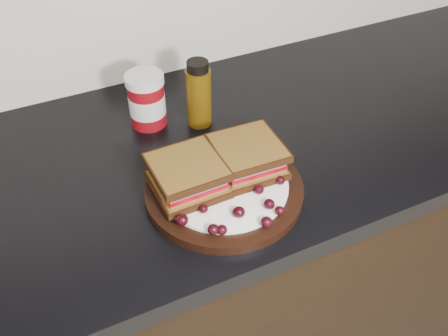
# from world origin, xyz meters

# --- Properties ---
(base_cabinets) EXTENTS (3.96, 0.58, 0.86)m
(base_cabinets) POSITION_xyz_m (0.00, 1.70, 0.43)
(base_cabinets) COLOR black
(base_cabinets) RESTS_ON ground_plane
(countertop) EXTENTS (3.98, 0.60, 0.04)m
(countertop) POSITION_xyz_m (0.00, 1.70, 0.88)
(countertop) COLOR black
(countertop) RESTS_ON base_cabinets
(plate) EXTENTS (0.28, 0.28, 0.02)m
(plate) POSITION_xyz_m (0.14, 1.57, 0.91)
(plate) COLOR black
(plate) RESTS_ON countertop
(sandwich_left) EXTENTS (0.12, 0.12, 0.05)m
(sandwich_left) POSITION_xyz_m (0.08, 1.59, 0.95)
(sandwich_left) COLOR brown
(sandwich_left) RESTS_ON plate
(sandwich_right) EXTENTS (0.12, 0.12, 0.05)m
(sandwich_right) POSITION_xyz_m (0.20, 1.59, 0.95)
(sandwich_right) COLOR brown
(sandwich_right) RESTS_ON plate
(grape_0) EXTENTS (0.02, 0.02, 0.02)m
(grape_0) POSITION_xyz_m (0.04, 1.51, 0.93)
(grape_0) COLOR black
(grape_0) RESTS_ON plate
(grape_1) EXTENTS (0.02, 0.02, 0.01)m
(grape_1) POSITION_xyz_m (0.08, 1.52, 0.93)
(grape_1) COLOR black
(grape_1) RESTS_ON plate
(grape_2) EXTENTS (0.02, 0.02, 0.02)m
(grape_2) POSITION_xyz_m (0.08, 1.47, 0.93)
(grape_2) COLOR black
(grape_2) RESTS_ON plate
(grape_3) EXTENTS (0.02, 0.02, 0.02)m
(grape_3) POSITION_xyz_m (0.09, 1.47, 0.93)
(grape_3) COLOR black
(grape_3) RESTS_ON plate
(grape_4) EXTENTS (0.02, 0.02, 0.02)m
(grape_4) POSITION_xyz_m (0.13, 1.49, 0.93)
(grape_4) COLOR black
(grape_4) RESTS_ON plate
(grape_5) EXTENTS (0.02, 0.02, 0.02)m
(grape_5) POSITION_xyz_m (0.13, 1.49, 0.93)
(grape_5) COLOR black
(grape_5) RESTS_ON plate
(grape_6) EXTENTS (0.02, 0.02, 0.02)m
(grape_6) POSITION_xyz_m (0.16, 1.45, 0.93)
(grape_6) COLOR black
(grape_6) RESTS_ON plate
(grape_7) EXTENTS (0.02, 0.02, 0.02)m
(grape_7) POSITION_xyz_m (0.19, 1.47, 0.93)
(grape_7) COLOR black
(grape_7) RESTS_ON plate
(grape_8) EXTENTS (0.02, 0.02, 0.02)m
(grape_8) POSITION_xyz_m (0.18, 1.49, 0.93)
(grape_8) COLOR black
(grape_8) RESTS_ON plate
(grape_9) EXTENTS (0.02, 0.02, 0.02)m
(grape_9) POSITION_xyz_m (0.19, 1.52, 0.93)
(grape_9) COLOR black
(grape_9) RESTS_ON plate
(grape_10) EXTENTS (0.02, 0.02, 0.02)m
(grape_10) POSITION_xyz_m (0.23, 1.53, 0.93)
(grape_10) COLOR black
(grape_10) RESTS_ON plate
(grape_11) EXTENTS (0.02, 0.02, 0.01)m
(grape_11) POSITION_xyz_m (0.22, 1.54, 0.93)
(grape_11) COLOR black
(grape_11) RESTS_ON plate
(grape_12) EXTENTS (0.02, 0.02, 0.01)m
(grape_12) POSITION_xyz_m (0.23, 1.55, 0.93)
(grape_12) COLOR black
(grape_12) RESTS_ON plate
(grape_13) EXTENTS (0.02, 0.02, 0.01)m
(grape_13) POSITION_xyz_m (0.24, 1.60, 0.93)
(grape_13) COLOR black
(grape_13) RESTS_ON plate
(grape_14) EXTENTS (0.02, 0.02, 0.02)m
(grape_14) POSITION_xyz_m (0.21, 1.60, 0.93)
(grape_14) COLOR black
(grape_14) RESTS_ON plate
(grape_15) EXTENTS (0.02, 0.02, 0.02)m
(grape_15) POSITION_xyz_m (0.19, 1.61, 0.93)
(grape_15) COLOR black
(grape_15) RESTS_ON plate
(grape_16) EXTENTS (0.02, 0.02, 0.02)m
(grape_16) POSITION_xyz_m (0.09, 1.62, 0.93)
(grape_16) COLOR black
(grape_16) RESTS_ON plate
(grape_17) EXTENTS (0.02, 0.02, 0.02)m
(grape_17) POSITION_xyz_m (0.08, 1.60, 0.93)
(grape_17) COLOR black
(grape_17) RESTS_ON plate
(grape_18) EXTENTS (0.02, 0.02, 0.02)m
(grape_18) POSITION_xyz_m (0.06, 1.59, 0.93)
(grape_18) COLOR black
(grape_18) RESTS_ON plate
(grape_19) EXTENTS (0.02, 0.02, 0.02)m
(grape_19) POSITION_xyz_m (0.06, 1.58, 0.93)
(grape_19) COLOR black
(grape_19) RESTS_ON plate
(grape_20) EXTENTS (0.02, 0.02, 0.02)m
(grape_20) POSITION_xyz_m (0.09, 1.55, 0.93)
(grape_20) COLOR black
(grape_20) RESTS_ON plate
(grape_21) EXTENTS (0.02, 0.02, 0.02)m
(grape_21) POSITION_xyz_m (0.09, 1.60, 0.93)
(grape_21) COLOR black
(grape_21) RESTS_ON plate
(grape_22) EXTENTS (0.02, 0.02, 0.02)m
(grape_22) POSITION_xyz_m (0.09, 1.59, 0.93)
(grape_22) COLOR black
(grape_22) RESTS_ON plate
(grape_23) EXTENTS (0.02, 0.02, 0.02)m
(grape_23) POSITION_xyz_m (0.05, 1.58, 0.93)
(grape_23) COLOR black
(grape_23) RESTS_ON plate
(condiment_jar) EXTENTS (0.09, 0.09, 0.11)m
(condiment_jar) POSITION_xyz_m (0.09, 1.83, 0.96)
(condiment_jar) COLOR maroon
(condiment_jar) RESTS_ON countertop
(oil_bottle) EXTENTS (0.07, 0.07, 0.14)m
(oil_bottle) POSITION_xyz_m (0.19, 1.78, 0.97)
(oil_bottle) COLOR #4C3307
(oil_bottle) RESTS_ON countertop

